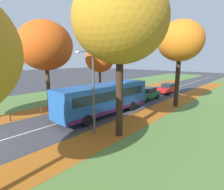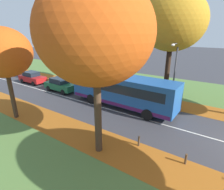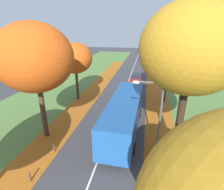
% 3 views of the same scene
% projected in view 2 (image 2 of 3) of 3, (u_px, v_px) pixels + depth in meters
% --- Properties ---
extents(leaf_litter_left, '(2.80, 60.00, 0.00)m').
position_uv_depth(leaf_litter_left, '(49.00, 121.00, 14.23)').
color(leaf_litter_left, '#9E5619').
rests_on(leaf_litter_left, grass_verge_left).
extents(grass_verge_right, '(12.00, 90.00, 0.01)m').
position_uv_depth(grass_verge_right, '(96.00, 77.00, 28.15)').
color(grass_verge_right, '#517538').
rests_on(grass_verge_right, ground).
extents(leaf_litter_right, '(2.80, 60.00, 0.00)m').
position_uv_depth(leaf_litter_right, '(111.00, 91.00, 21.42)').
color(leaf_litter_right, '#9E5619').
rests_on(leaf_litter_right, grass_verge_right).
extents(road_centre_line, '(0.12, 80.00, 0.01)m').
position_uv_depth(road_centre_line, '(49.00, 92.00, 20.96)').
color(road_centre_line, silver).
rests_on(road_centre_line, ground).
extents(tree_left_near, '(5.79, 5.79, 9.37)m').
position_uv_depth(tree_left_near, '(95.00, 34.00, 8.44)').
color(tree_left_near, '#422D1E').
rests_on(tree_left_near, ground).
extents(tree_left_mid, '(4.18, 4.18, 7.24)m').
position_uv_depth(tree_left_mid, '(3.00, 53.00, 13.04)').
color(tree_left_mid, '#422D1E').
rests_on(tree_left_mid, ground).
extents(tree_right_near, '(6.08, 6.08, 10.48)m').
position_uv_depth(tree_right_near, '(173.00, 22.00, 16.13)').
color(tree_right_near, black).
rests_on(tree_right_near, ground).
extents(tree_right_mid, '(4.88, 4.88, 9.50)m').
position_uv_depth(tree_right_mid, '(87.00, 28.00, 21.70)').
color(tree_right_mid, black).
rests_on(tree_right_mid, ground).
extents(bollard_third, '(0.12, 0.12, 0.65)m').
position_uv_depth(bollard_third, '(186.00, 159.00, 9.48)').
color(bollard_third, '#4C3823').
rests_on(bollard_third, ground).
extents(bollard_fourth, '(0.12, 0.12, 0.70)m').
position_uv_depth(bollard_fourth, '(139.00, 141.00, 11.01)').
color(bollard_fourth, '#4C3823').
rests_on(bollard_fourth, ground).
extents(streetlamp_right, '(1.89, 0.28, 6.00)m').
position_uv_depth(streetlamp_right, '(174.00, 69.00, 15.56)').
color(streetlamp_right, '#47474C').
rests_on(streetlamp_right, ground).
extents(bus, '(2.87, 10.47, 2.98)m').
position_uv_depth(bus, '(122.00, 90.00, 16.44)').
color(bus, '#1E5199').
rests_on(bus, ground).
extents(car_green_lead, '(1.82, 4.22, 1.62)m').
position_uv_depth(car_green_lead, '(60.00, 85.00, 21.09)').
color(car_green_lead, '#1E6038').
rests_on(car_green_lead, ground).
extents(car_red_following, '(1.81, 4.21, 1.62)m').
position_uv_depth(car_red_following, '(32.00, 77.00, 24.39)').
color(car_red_following, '#B21919').
rests_on(car_red_following, ground).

